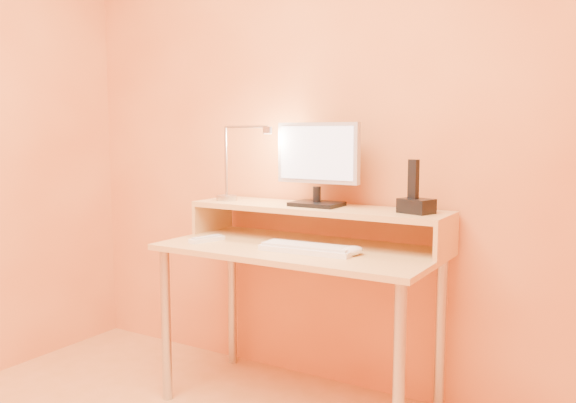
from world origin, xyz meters
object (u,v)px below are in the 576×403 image
Objects in this scene: lamp_base at (227,198)px; phone_dock at (416,206)px; monitor_panel at (318,153)px; keyboard at (307,249)px; mouse at (351,251)px; remote_control at (207,239)px.

lamp_base is 0.94m from phone_dock.
lamp_base is (-0.48, -0.04, -0.23)m from monitor_panel.
keyboard is 3.41× the size of mouse.
lamp_base is 0.79m from mouse.
monitor_panel is 1.00× the size of keyboard.
phone_dock is 0.76× the size of remote_control.
remote_control is (-0.88, -0.26, -0.18)m from phone_dock.
phone_dock is at bearing 28.94° from keyboard.
remote_control is (-0.50, -0.02, -0.00)m from keyboard.
mouse reaches higher than keyboard.
keyboard is 0.19m from mouse.
monitor_panel is at bearing 163.61° from mouse.
mouse is at bearing 4.79° from keyboard.
keyboard is 2.31× the size of remote_control.
keyboard is (0.57, -0.21, -0.16)m from lamp_base.
phone_dock is 0.94m from remote_control.
phone_dock is (0.46, -0.01, -0.21)m from monitor_panel.
remote_control is at bearing -152.84° from mouse.
lamp_base reaches higher than keyboard.
monitor_panel reaches higher than phone_dock.
monitor_panel reaches higher than lamp_base.
phone_dock reaches higher than keyboard.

